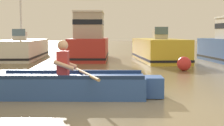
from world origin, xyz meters
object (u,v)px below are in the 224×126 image
(rowboat_with_person, at_px, (74,85))
(mooring_buoy, at_px, (184,64))
(moored_boat_yellow, at_px, (158,50))
(moored_boat_red, at_px, (90,42))
(moored_boat_white, at_px, (22,50))

(rowboat_with_person, bearing_deg, mooring_buoy, 63.52)
(rowboat_with_person, bearing_deg, moored_boat_yellow, 79.49)
(moored_boat_red, bearing_deg, mooring_buoy, -48.72)
(rowboat_with_person, xyz_separation_m, mooring_buoy, (2.73, 5.49, 0.00))
(moored_boat_white, height_order, moored_boat_yellow, moored_boat_white)
(moored_boat_white, bearing_deg, rowboat_with_person, -63.36)
(moored_boat_white, bearing_deg, mooring_buoy, -33.01)
(moored_boat_red, distance_m, moored_boat_yellow, 3.55)
(moored_boat_white, bearing_deg, moored_boat_yellow, -5.85)
(rowboat_with_person, bearing_deg, moored_boat_red, 98.90)
(moored_boat_white, xyz_separation_m, moored_boat_red, (3.77, -0.31, 0.42))
(moored_boat_red, xyz_separation_m, moored_boat_yellow, (3.50, -0.44, -0.39))
(rowboat_with_person, height_order, mooring_buoy, rowboat_with_person)
(moored_boat_white, height_order, moored_boat_red, moored_boat_white)
(moored_boat_red, bearing_deg, moored_boat_white, 175.33)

